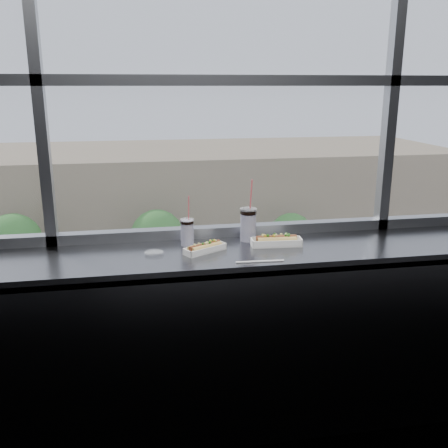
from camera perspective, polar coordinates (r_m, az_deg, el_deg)
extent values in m
plane|color=black|center=(3.21, 0.19, -10.75)|extent=(6.00, 0.00, 6.00)
plane|color=silver|center=(2.92, 0.14, 22.00)|extent=(6.00, 0.00, 6.00)
cube|color=slate|center=(2.76, 1.23, -3.54)|extent=(6.00, 0.55, 0.06)
cube|color=slate|center=(2.75, 2.25, -15.56)|extent=(6.00, 0.04, 1.04)
cube|color=white|center=(2.71, -2.19, -3.15)|extent=(0.25, 0.19, 0.01)
cube|color=white|center=(2.71, -2.19, -2.83)|extent=(0.25, 0.19, 0.03)
cylinder|color=tan|center=(2.71, -2.19, -2.69)|extent=(0.18, 0.13, 0.04)
cylinder|color=brown|center=(2.70, -2.20, -2.46)|extent=(0.18, 0.12, 0.03)
cube|color=white|center=(2.83, 5.99, -2.40)|extent=(0.29, 0.11, 0.01)
cube|color=white|center=(2.83, 6.00, -2.03)|extent=(0.29, 0.11, 0.04)
cylinder|color=tan|center=(2.83, 6.01, -1.87)|extent=(0.22, 0.06, 0.05)
cylinder|color=brown|center=(2.82, 6.02, -1.61)|extent=(0.23, 0.05, 0.03)
cylinder|color=white|center=(2.81, -4.22, -1.01)|extent=(0.07, 0.07, 0.14)
cylinder|color=black|center=(2.80, -4.25, 0.24)|extent=(0.08, 0.08, 0.02)
cylinder|color=silver|center=(2.79, -4.25, 0.48)|extent=(0.08, 0.08, 0.01)
cylinder|color=#F2545D|center=(2.77, -4.06, 1.75)|extent=(0.01, 0.04, 0.15)
cylinder|color=white|center=(2.89, 2.78, -0.15)|extent=(0.09, 0.09, 0.18)
cylinder|color=black|center=(2.87, 2.80, 1.40)|extent=(0.09, 0.09, 0.02)
cylinder|color=silver|center=(2.86, 2.80, 1.69)|extent=(0.10, 0.10, 0.01)
cylinder|color=#F2545D|center=(2.84, 3.11, 3.27)|extent=(0.01, 0.05, 0.19)
cylinder|color=white|center=(2.56, 4.13, -4.28)|extent=(0.25, 0.02, 0.01)
ellipsoid|color=silver|center=(2.70, -8.00, -3.21)|extent=(0.10, 0.07, 0.03)
plane|color=#B1AFAA|center=(48.11, -9.19, -0.27)|extent=(120.00, 120.00, 0.00)
cube|color=black|center=(26.25, -7.96, -14.14)|extent=(80.00, 10.00, 0.06)
cube|color=#B1AFAA|center=(33.44, -8.57, -7.40)|extent=(80.00, 6.00, 0.04)
cube|color=gray|center=(41.81, -9.25, 2.98)|extent=(50.00, 14.00, 8.00)
imported|color=#FFF2CB|center=(23.33, 8.93, -15.30)|extent=(2.63, 6.14, 2.04)
imported|color=black|center=(22.90, -22.71, -17.24)|extent=(3.13, 6.01, 1.92)
imported|color=#5B000B|center=(22.24, -12.27, -16.77)|extent=(3.34, 7.07, 2.30)
imported|color=beige|center=(31.98, 14.32, -6.57)|extent=(3.63, 7.03, 2.24)
imported|color=#66605B|center=(34.43, -20.93, -5.80)|extent=(0.88, 0.66, 1.99)
imported|color=#66605B|center=(33.29, -0.07, -5.36)|extent=(0.92, 0.69, 2.08)
imported|color=#66605B|center=(33.35, -8.77, -5.54)|extent=(0.91, 0.68, 2.05)
cylinder|color=#47382B|center=(33.81, -22.50, -5.83)|extent=(0.26, 0.26, 2.64)
sphere|color=#3F8E36|center=(33.05, -22.93, -1.92)|extent=(3.52, 3.52, 3.52)
cylinder|color=#47382B|center=(32.99, -7.49, -5.31)|extent=(0.26, 0.26, 2.58)
sphere|color=#3F8E36|center=(32.23, -7.63, -1.38)|extent=(3.44, 3.44, 3.44)
cylinder|color=#47382B|center=(34.55, 7.55, -4.60)|extent=(0.23, 0.23, 2.27)
sphere|color=#3F8E36|center=(33.89, 7.68, -1.29)|extent=(3.03, 3.03, 3.03)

